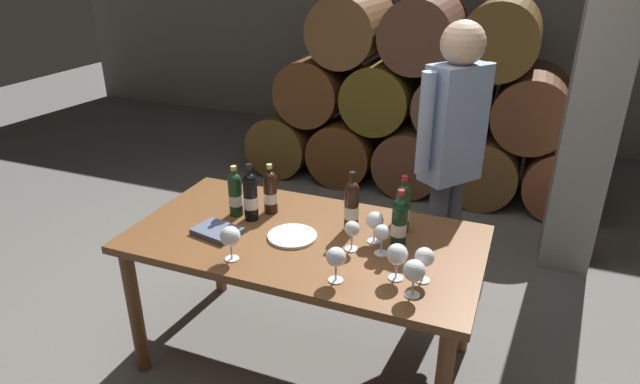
{
  "coord_description": "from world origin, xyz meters",
  "views": [
    {
      "loc": [
        0.92,
        -2.1,
        2.04
      ],
      "look_at": [
        0.0,
        0.2,
        0.91
      ],
      "focal_mm": 30.2,
      "sensor_mm": 36.0,
      "label": 1
    }
  ],
  "objects_px": {
    "wine_glass_5": "(375,221)",
    "wine_glass_3": "(397,255)",
    "wine_bottle_4": "(403,208)",
    "wine_glass_1": "(336,258)",
    "wine_bottle_5": "(251,196)",
    "dining_table": "(305,252)",
    "wine_glass_6": "(352,230)",
    "wine_bottle_1": "(235,194)",
    "wine_glass_2": "(424,258)",
    "serving_plate": "(292,236)",
    "wine_bottle_3": "(270,192)",
    "wine_bottle_2": "(399,222)",
    "wine_glass_4": "(230,237)",
    "sommelier_presenting": "(452,147)",
    "wine_glass_0": "(382,234)",
    "wine_glass_7": "(414,271)",
    "tasting_notebook": "(217,231)",
    "wine_bottle_0": "(352,205)"
  },
  "relations": [
    {
      "from": "wine_glass_0",
      "to": "wine_glass_6",
      "type": "relative_size",
      "value": 1.01
    },
    {
      "from": "wine_bottle_4",
      "to": "wine_glass_5",
      "type": "bearing_deg",
      "value": -121.44
    },
    {
      "from": "wine_bottle_1",
      "to": "wine_glass_5",
      "type": "height_order",
      "value": "wine_bottle_1"
    },
    {
      "from": "wine_bottle_4",
      "to": "serving_plate",
      "type": "distance_m",
      "value": 0.55
    },
    {
      "from": "wine_glass_7",
      "to": "tasting_notebook",
      "type": "xyz_separation_m",
      "value": [
        -1.01,
        0.15,
        -0.1
      ]
    },
    {
      "from": "wine_glass_7",
      "to": "serving_plate",
      "type": "distance_m",
      "value": 0.7
    },
    {
      "from": "wine_bottle_3",
      "to": "serving_plate",
      "type": "distance_m",
      "value": 0.32
    },
    {
      "from": "wine_glass_5",
      "to": "wine_glass_1",
      "type": "bearing_deg",
      "value": -98.25
    },
    {
      "from": "wine_bottle_2",
      "to": "wine_glass_2",
      "type": "relative_size",
      "value": 1.84
    },
    {
      "from": "wine_bottle_0",
      "to": "wine_glass_7",
      "type": "relative_size",
      "value": 1.89
    },
    {
      "from": "wine_bottle_1",
      "to": "wine_bottle_3",
      "type": "relative_size",
      "value": 1.0
    },
    {
      "from": "dining_table",
      "to": "wine_bottle_4",
      "type": "distance_m",
      "value": 0.53
    },
    {
      "from": "wine_bottle_3",
      "to": "wine_bottle_5",
      "type": "height_order",
      "value": "wine_bottle_5"
    },
    {
      "from": "dining_table",
      "to": "wine_glass_7",
      "type": "distance_m",
      "value": 0.7
    },
    {
      "from": "wine_glass_1",
      "to": "wine_bottle_0",
      "type": "bearing_deg",
      "value": 100.77
    },
    {
      "from": "wine_glass_1",
      "to": "tasting_notebook",
      "type": "xyz_separation_m",
      "value": [
        -0.68,
        0.17,
        -0.1
      ]
    },
    {
      "from": "wine_bottle_3",
      "to": "wine_bottle_5",
      "type": "distance_m",
      "value": 0.12
    },
    {
      "from": "wine_glass_1",
      "to": "wine_glass_4",
      "type": "bearing_deg",
      "value": -178.5
    },
    {
      "from": "wine_glass_1",
      "to": "wine_glass_3",
      "type": "relative_size",
      "value": 0.96
    },
    {
      "from": "dining_table",
      "to": "sommelier_presenting",
      "type": "bearing_deg",
      "value": 53.27
    },
    {
      "from": "serving_plate",
      "to": "wine_glass_3",
      "type": "bearing_deg",
      "value": -16.07
    },
    {
      "from": "wine_glass_2",
      "to": "serving_plate",
      "type": "bearing_deg",
      "value": 168.61
    },
    {
      "from": "wine_bottle_4",
      "to": "wine_glass_7",
      "type": "relative_size",
      "value": 1.8
    },
    {
      "from": "wine_glass_1",
      "to": "wine_glass_7",
      "type": "bearing_deg",
      "value": 2.54
    },
    {
      "from": "wine_glass_5",
      "to": "wine_glass_3",
      "type": "bearing_deg",
      "value": -56.71
    },
    {
      "from": "wine_glass_0",
      "to": "serving_plate",
      "type": "xyz_separation_m",
      "value": [
        -0.44,
        -0.01,
        -0.1
      ]
    },
    {
      "from": "wine_bottle_5",
      "to": "wine_glass_1",
      "type": "distance_m",
      "value": 0.7
    },
    {
      "from": "wine_glass_3",
      "to": "tasting_notebook",
      "type": "relative_size",
      "value": 0.75
    },
    {
      "from": "wine_bottle_3",
      "to": "wine_bottle_5",
      "type": "relative_size",
      "value": 0.89
    },
    {
      "from": "wine_bottle_1",
      "to": "wine_bottle_2",
      "type": "bearing_deg",
      "value": -0.3
    },
    {
      "from": "wine_glass_6",
      "to": "wine_glass_1",
      "type": "bearing_deg",
      "value": -85.55
    },
    {
      "from": "wine_glass_0",
      "to": "tasting_notebook",
      "type": "distance_m",
      "value": 0.81
    },
    {
      "from": "wine_bottle_0",
      "to": "wine_bottle_4",
      "type": "bearing_deg",
      "value": 18.53
    },
    {
      "from": "wine_bottle_3",
      "to": "wine_bottle_4",
      "type": "bearing_deg",
      "value": 4.46
    },
    {
      "from": "wine_glass_7",
      "to": "wine_bottle_5",
      "type": "bearing_deg",
      "value": 158.93
    },
    {
      "from": "wine_glass_4",
      "to": "sommelier_presenting",
      "type": "relative_size",
      "value": 0.1
    },
    {
      "from": "wine_glass_1",
      "to": "wine_glass_6",
      "type": "xyz_separation_m",
      "value": [
        -0.02,
        0.27,
        -0.01
      ]
    },
    {
      "from": "wine_bottle_4",
      "to": "wine_glass_6",
      "type": "distance_m",
      "value": 0.32
    },
    {
      "from": "wine_glass_1",
      "to": "wine_glass_6",
      "type": "height_order",
      "value": "wine_glass_1"
    },
    {
      "from": "wine_glass_6",
      "to": "tasting_notebook",
      "type": "height_order",
      "value": "wine_glass_6"
    },
    {
      "from": "wine_bottle_2",
      "to": "wine_bottle_5",
      "type": "bearing_deg",
      "value": -179.14
    },
    {
      "from": "dining_table",
      "to": "wine_bottle_0",
      "type": "distance_m",
      "value": 0.33
    },
    {
      "from": "sommelier_presenting",
      "to": "wine_glass_7",
      "type": "bearing_deg",
      "value": -87.89
    },
    {
      "from": "wine_bottle_5",
      "to": "wine_glass_6",
      "type": "relative_size",
      "value": 2.08
    },
    {
      "from": "wine_bottle_3",
      "to": "wine_glass_2",
      "type": "xyz_separation_m",
      "value": [
        0.88,
        -0.34,
        -0.01
      ]
    },
    {
      "from": "wine_bottle_3",
      "to": "wine_glass_4",
      "type": "height_order",
      "value": "wine_bottle_3"
    },
    {
      "from": "wine_glass_5",
      "to": "serving_plate",
      "type": "relative_size",
      "value": 0.65
    },
    {
      "from": "wine_bottle_4",
      "to": "wine_glass_1",
      "type": "xyz_separation_m",
      "value": [
        -0.15,
        -0.53,
        -0.02
      ]
    },
    {
      "from": "wine_glass_5",
      "to": "wine_glass_7",
      "type": "distance_m",
      "value": 0.45
    },
    {
      "from": "wine_bottle_3",
      "to": "wine_glass_1",
      "type": "xyz_separation_m",
      "value": [
        0.54,
        -0.48,
        -0.01
      ]
    }
  ]
}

